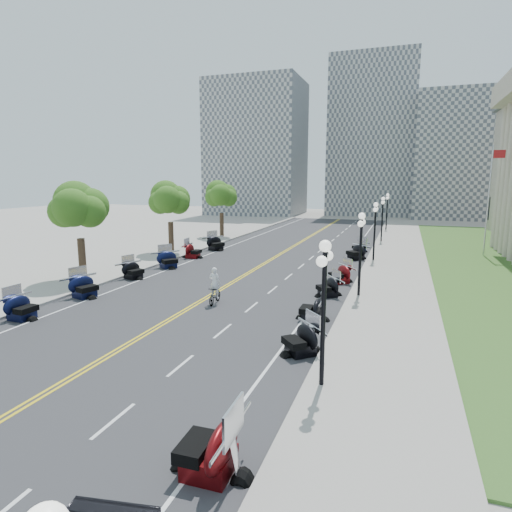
% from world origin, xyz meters
% --- Properties ---
extents(ground, '(160.00, 160.00, 0.00)m').
position_xyz_m(ground, '(0.00, 0.00, 0.00)').
color(ground, gray).
extents(road, '(16.00, 90.00, 0.01)m').
position_xyz_m(road, '(0.00, 10.00, 0.00)').
color(road, '#333335').
rests_on(road, ground).
extents(centerline_yellow_a, '(0.12, 90.00, 0.00)m').
position_xyz_m(centerline_yellow_a, '(-0.12, 10.00, 0.01)').
color(centerline_yellow_a, yellow).
rests_on(centerline_yellow_a, road).
extents(centerline_yellow_b, '(0.12, 90.00, 0.00)m').
position_xyz_m(centerline_yellow_b, '(0.12, 10.00, 0.01)').
color(centerline_yellow_b, yellow).
rests_on(centerline_yellow_b, road).
extents(edge_line_north, '(0.12, 90.00, 0.00)m').
position_xyz_m(edge_line_north, '(6.40, 10.00, 0.01)').
color(edge_line_north, white).
rests_on(edge_line_north, road).
extents(edge_line_south, '(0.12, 90.00, 0.00)m').
position_xyz_m(edge_line_south, '(-6.40, 10.00, 0.01)').
color(edge_line_south, white).
rests_on(edge_line_south, road).
extents(lane_dash_3, '(0.12, 2.00, 0.00)m').
position_xyz_m(lane_dash_3, '(3.20, -12.00, 0.01)').
color(lane_dash_3, white).
rests_on(lane_dash_3, road).
extents(lane_dash_4, '(0.12, 2.00, 0.00)m').
position_xyz_m(lane_dash_4, '(3.20, -8.00, 0.01)').
color(lane_dash_4, white).
rests_on(lane_dash_4, road).
extents(lane_dash_5, '(0.12, 2.00, 0.00)m').
position_xyz_m(lane_dash_5, '(3.20, -4.00, 0.01)').
color(lane_dash_5, white).
rests_on(lane_dash_5, road).
extents(lane_dash_6, '(0.12, 2.00, 0.00)m').
position_xyz_m(lane_dash_6, '(3.20, 0.00, 0.01)').
color(lane_dash_6, white).
rests_on(lane_dash_6, road).
extents(lane_dash_7, '(0.12, 2.00, 0.00)m').
position_xyz_m(lane_dash_7, '(3.20, 4.00, 0.01)').
color(lane_dash_7, white).
rests_on(lane_dash_7, road).
extents(lane_dash_8, '(0.12, 2.00, 0.00)m').
position_xyz_m(lane_dash_8, '(3.20, 8.00, 0.01)').
color(lane_dash_8, white).
rests_on(lane_dash_8, road).
extents(lane_dash_9, '(0.12, 2.00, 0.00)m').
position_xyz_m(lane_dash_9, '(3.20, 12.00, 0.01)').
color(lane_dash_9, white).
rests_on(lane_dash_9, road).
extents(lane_dash_10, '(0.12, 2.00, 0.00)m').
position_xyz_m(lane_dash_10, '(3.20, 16.00, 0.01)').
color(lane_dash_10, white).
rests_on(lane_dash_10, road).
extents(lane_dash_11, '(0.12, 2.00, 0.00)m').
position_xyz_m(lane_dash_11, '(3.20, 20.00, 0.01)').
color(lane_dash_11, white).
rests_on(lane_dash_11, road).
extents(lane_dash_12, '(0.12, 2.00, 0.00)m').
position_xyz_m(lane_dash_12, '(3.20, 24.00, 0.01)').
color(lane_dash_12, white).
rests_on(lane_dash_12, road).
extents(lane_dash_13, '(0.12, 2.00, 0.00)m').
position_xyz_m(lane_dash_13, '(3.20, 28.00, 0.01)').
color(lane_dash_13, white).
rests_on(lane_dash_13, road).
extents(lane_dash_14, '(0.12, 2.00, 0.00)m').
position_xyz_m(lane_dash_14, '(3.20, 32.00, 0.01)').
color(lane_dash_14, white).
rests_on(lane_dash_14, road).
extents(lane_dash_15, '(0.12, 2.00, 0.00)m').
position_xyz_m(lane_dash_15, '(3.20, 36.00, 0.01)').
color(lane_dash_15, white).
rests_on(lane_dash_15, road).
extents(lane_dash_16, '(0.12, 2.00, 0.00)m').
position_xyz_m(lane_dash_16, '(3.20, 40.00, 0.01)').
color(lane_dash_16, white).
rests_on(lane_dash_16, road).
extents(lane_dash_17, '(0.12, 2.00, 0.00)m').
position_xyz_m(lane_dash_17, '(3.20, 44.00, 0.01)').
color(lane_dash_17, white).
rests_on(lane_dash_17, road).
extents(lane_dash_18, '(0.12, 2.00, 0.00)m').
position_xyz_m(lane_dash_18, '(3.20, 48.00, 0.01)').
color(lane_dash_18, white).
rests_on(lane_dash_18, road).
extents(lane_dash_19, '(0.12, 2.00, 0.00)m').
position_xyz_m(lane_dash_19, '(3.20, 52.00, 0.01)').
color(lane_dash_19, white).
rests_on(lane_dash_19, road).
extents(sidewalk_north, '(5.00, 90.00, 0.15)m').
position_xyz_m(sidewalk_north, '(10.50, 10.00, 0.07)').
color(sidewalk_north, '#9E9991').
rests_on(sidewalk_north, ground).
extents(sidewalk_south, '(5.00, 90.00, 0.15)m').
position_xyz_m(sidewalk_south, '(-10.50, 10.00, 0.07)').
color(sidewalk_south, '#9E9991').
rests_on(sidewalk_south, ground).
extents(lawn, '(9.00, 60.00, 0.10)m').
position_xyz_m(lawn, '(17.50, 18.00, 0.05)').
color(lawn, '#356023').
rests_on(lawn, ground).
extents(distant_block_a, '(18.00, 14.00, 26.00)m').
position_xyz_m(distant_block_a, '(-18.00, 62.00, 13.00)').
color(distant_block_a, gray).
rests_on(distant_block_a, ground).
extents(distant_block_b, '(16.00, 12.00, 30.00)m').
position_xyz_m(distant_block_b, '(4.00, 68.00, 15.00)').
color(distant_block_b, gray).
rests_on(distant_block_b, ground).
extents(distant_block_c, '(20.00, 14.00, 22.00)m').
position_xyz_m(distant_block_c, '(22.00, 65.00, 11.00)').
color(distant_block_c, gray).
rests_on(distant_block_c, ground).
extents(street_lamp_1, '(0.50, 1.20, 4.90)m').
position_xyz_m(street_lamp_1, '(8.60, -8.00, 2.60)').
color(street_lamp_1, black).
rests_on(street_lamp_1, sidewalk_north).
extents(street_lamp_2, '(0.50, 1.20, 4.90)m').
position_xyz_m(street_lamp_2, '(8.60, 4.00, 2.60)').
color(street_lamp_2, black).
rests_on(street_lamp_2, sidewalk_north).
extents(street_lamp_3, '(0.50, 1.20, 4.90)m').
position_xyz_m(street_lamp_3, '(8.60, 16.00, 2.60)').
color(street_lamp_3, black).
rests_on(street_lamp_3, sidewalk_north).
extents(street_lamp_4, '(0.50, 1.20, 4.90)m').
position_xyz_m(street_lamp_4, '(8.60, 28.00, 2.60)').
color(street_lamp_4, black).
rests_on(street_lamp_4, sidewalk_north).
extents(street_lamp_5, '(0.50, 1.20, 4.90)m').
position_xyz_m(street_lamp_5, '(8.60, 40.00, 2.60)').
color(street_lamp_5, black).
rests_on(street_lamp_5, sidewalk_north).
extents(flagpole, '(1.10, 0.20, 10.00)m').
position_xyz_m(flagpole, '(18.00, 22.00, 5.00)').
color(flagpole, silver).
rests_on(flagpole, ground).
extents(tree_2, '(4.80, 4.80, 9.20)m').
position_xyz_m(tree_2, '(-10.00, 2.00, 4.75)').
color(tree_2, '#235619').
rests_on(tree_2, sidewalk_south).
extents(tree_3, '(4.80, 4.80, 9.20)m').
position_xyz_m(tree_3, '(-10.00, 14.00, 4.75)').
color(tree_3, '#235619').
rests_on(tree_3, sidewalk_south).
extents(tree_4, '(4.80, 4.80, 9.20)m').
position_xyz_m(tree_4, '(-10.00, 26.00, 4.75)').
color(tree_4, '#235619').
rests_on(tree_4, sidewalk_south).
extents(motorcycle_n_2, '(2.27, 2.27, 1.55)m').
position_xyz_m(motorcycle_n_2, '(6.84, -13.13, 0.78)').
color(motorcycle_n_2, '#590A0C').
rests_on(motorcycle_n_2, road).
extents(motorcycle_n_4, '(2.77, 2.77, 1.37)m').
position_xyz_m(motorcycle_n_4, '(7.26, -5.42, 0.69)').
color(motorcycle_n_4, black).
rests_on(motorcycle_n_4, road).
extents(motorcycle_n_5, '(1.87, 1.87, 1.29)m').
position_xyz_m(motorcycle_n_5, '(6.80, -1.00, 0.65)').
color(motorcycle_n_5, black).
rests_on(motorcycle_n_5, road).
extents(motorcycle_n_6, '(2.61, 2.61, 1.31)m').
position_xyz_m(motorcycle_n_6, '(6.81, 3.64, 0.65)').
color(motorcycle_n_6, black).
rests_on(motorcycle_n_6, road).
extents(motorcycle_n_7, '(2.79, 2.79, 1.39)m').
position_xyz_m(motorcycle_n_7, '(7.00, 7.31, 0.69)').
color(motorcycle_n_7, '#590A0C').
rests_on(motorcycle_n_7, road).
extents(motorcycle_n_9, '(3.03, 3.03, 1.50)m').
position_xyz_m(motorcycle_n_9, '(7.07, 16.53, 0.75)').
color(motorcycle_n_9, black).
rests_on(motorcycle_n_9, road).
extents(motorcycle_n_10, '(2.51, 2.51, 1.25)m').
position_xyz_m(motorcycle_n_10, '(6.99, 20.38, 0.63)').
color(motorcycle_n_10, black).
rests_on(motorcycle_n_10, road).
extents(motorcycle_s_4, '(2.04, 2.04, 1.38)m').
position_xyz_m(motorcycle_s_4, '(-7.11, -5.77, 0.69)').
color(motorcycle_s_4, black).
rests_on(motorcycle_s_4, road).
extents(motorcycle_s_5, '(2.63, 2.63, 1.48)m').
position_xyz_m(motorcycle_s_5, '(-6.98, -1.39, 0.74)').
color(motorcycle_s_5, black).
rests_on(motorcycle_s_5, road).
extents(motorcycle_s_6, '(2.43, 2.43, 1.35)m').
position_xyz_m(motorcycle_s_6, '(-7.14, 3.77, 0.68)').
color(motorcycle_s_6, black).
rests_on(motorcycle_s_6, road).
extents(motorcycle_s_7, '(2.99, 2.99, 1.50)m').
position_xyz_m(motorcycle_s_7, '(-6.71, 7.86, 0.75)').
color(motorcycle_s_7, black).
rests_on(motorcycle_s_7, road).
extents(motorcycle_s_8, '(2.21, 2.21, 1.45)m').
position_xyz_m(motorcycle_s_8, '(-6.90, 12.46, 0.72)').
color(motorcycle_s_8, '#590A0C').
rests_on(motorcycle_s_8, road).
extents(motorcycle_s_9, '(3.03, 3.03, 1.55)m').
position_xyz_m(motorcycle_s_9, '(-6.73, 17.05, 0.78)').
color(motorcycle_s_9, black).
rests_on(motorcycle_s_9, road).
extents(bicycle, '(0.58, 1.71, 1.01)m').
position_xyz_m(bicycle, '(1.00, -0.06, 0.51)').
color(bicycle, '#A51414').
rests_on(bicycle, road).
extents(cyclist_rider, '(0.65, 0.43, 1.78)m').
position_xyz_m(cyclist_rider, '(1.00, -0.06, 1.90)').
color(cyclist_rider, silver).
rests_on(cyclist_rider, bicycle).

